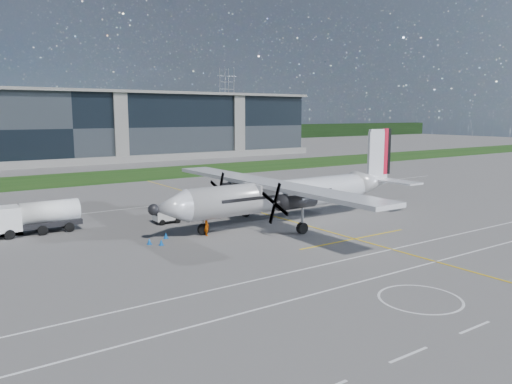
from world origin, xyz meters
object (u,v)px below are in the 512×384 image
object	(u,v)px
baggage_tug	(167,215)
ground_crew_person	(207,225)
turboprop_aircraft	(289,177)
safety_cone_nose_stbd	(166,235)
fuel_tanker_truck	(32,218)
safety_cone_nose_port	(161,242)
safety_cone_tail	(380,204)
pylon_east	(227,103)
safety_cone_fwd	(149,241)

from	to	relation	value
baggage_tug	ground_crew_person	distance (m)	6.73
turboprop_aircraft	safety_cone_nose_stbd	xyz separation A→B (m)	(-12.72, 0.72, -4.19)
turboprop_aircraft	fuel_tanker_truck	size ratio (longest dim) A/B	3.96
safety_cone_nose_port	safety_cone_nose_stbd	bearing A→B (deg)	56.19
safety_cone_nose_port	safety_cone_tail	distance (m)	27.66
ground_crew_person	safety_cone_nose_port	size ratio (longest dim) A/B	3.83
pylon_east	safety_cone_nose_port	bearing A→B (deg)	-122.94
baggage_tug	ground_crew_person	world-z (taller)	ground_crew_person
ground_crew_person	safety_cone_nose_stbd	size ratio (longest dim) A/B	3.83
pylon_east	turboprop_aircraft	distance (m)	169.27
pylon_east	ground_crew_person	bearing A→B (deg)	-121.81
fuel_tanker_truck	ground_crew_person	xyz separation A→B (m)	(12.34, -9.27, -0.44)
baggage_tug	pylon_east	bearing A→B (deg)	56.79
safety_cone_nose_port	ground_crew_person	bearing A→B (deg)	9.58
safety_cone_fwd	safety_cone_nose_stbd	xyz separation A→B (m)	(1.93, 1.04, 0.00)
ground_crew_person	safety_cone_nose_stbd	distance (m)	3.58
fuel_tanker_truck	baggage_tug	bearing A→B (deg)	-12.46
safety_cone_fwd	safety_cone_tail	xyz separation A→B (m)	(28.27, 0.94, 0.00)
turboprop_aircraft	fuel_tanker_truck	world-z (taller)	turboprop_aircraft
turboprop_aircraft	safety_cone_fwd	distance (m)	15.23
safety_cone_tail	pylon_east	bearing A→B (deg)	64.93
pylon_east	safety_cone_nose_stbd	world-z (taller)	pylon_east
pylon_east	safety_cone_nose_port	xyz separation A→B (m)	(-96.32, -148.67, -14.75)
fuel_tanker_truck	pylon_east	bearing A→B (deg)	53.10
safety_cone_tail	fuel_tanker_truck	bearing A→B (deg)	166.83
fuel_tanker_truck	ground_crew_person	distance (m)	15.44
pylon_east	safety_cone_tail	distance (m)	162.85
safety_cone_nose_port	baggage_tug	bearing A→B (deg)	62.46
safety_cone_tail	safety_cone_nose_port	bearing A→B (deg)	-176.33
turboprop_aircraft	ground_crew_person	bearing A→B (deg)	-177.65
pylon_east	safety_cone_nose_port	world-z (taller)	pylon_east
pylon_east	safety_cone_tail	size ratio (longest dim) A/B	60.00
turboprop_aircraft	safety_cone_nose_stbd	world-z (taller)	turboprop_aircraft
pylon_east	turboprop_aircraft	xyz separation A→B (m)	(-82.35, -147.51, -10.56)
pylon_east	safety_cone_fwd	world-z (taller)	pylon_east
safety_cone_nose_port	safety_cone_fwd	bearing A→B (deg)	128.86
fuel_tanker_truck	safety_cone_nose_stbd	distance (m)	12.22
turboprop_aircraft	fuel_tanker_truck	bearing A→B (deg)	157.76
safety_cone_fwd	safety_cone_nose_stbd	distance (m)	2.19
safety_cone_tail	baggage_tug	bearing A→B (deg)	166.48
baggage_tug	safety_cone_nose_port	bearing A→B (deg)	-117.54
turboprop_aircraft	safety_cone_fwd	bearing A→B (deg)	-178.73
pylon_east	ground_crew_person	size ratio (longest dim) A/B	15.65
baggage_tug	safety_cone_fwd	bearing A→B (deg)	-124.53
fuel_tanker_truck	safety_cone_nose_stbd	bearing A→B (deg)	-42.20
safety_cone_tail	ground_crew_person	bearing A→B (deg)	-177.53
turboprop_aircraft	safety_cone_fwd	xyz separation A→B (m)	(-14.64, -0.33, -4.19)
fuel_tanker_truck	safety_cone_fwd	xyz separation A→B (m)	(7.08, -9.21, -1.15)
pylon_east	turboprop_aircraft	world-z (taller)	pylon_east
turboprop_aircraft	ground_crew_person	world-z (taller)	turboprop_aircraft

